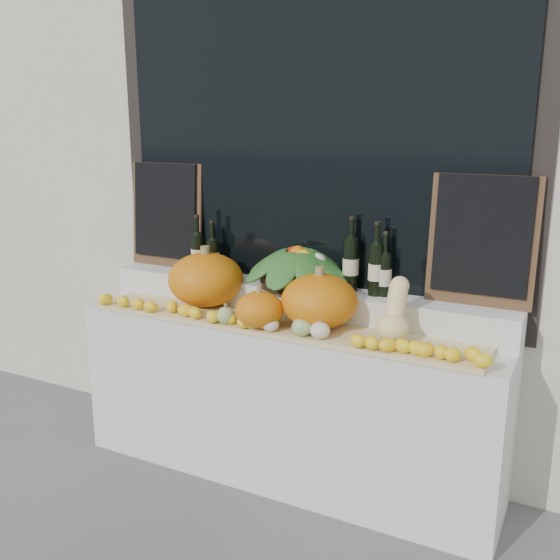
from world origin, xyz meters
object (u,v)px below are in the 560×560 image
at_px(pumpkin_left, 206,279).
at_px(produce_bowl, 298,266).
at_px(pumpkin_right, 319,301).
at_px(wine_bottle_tall, 351,264).
at_px(butternut_squash, 394,316).

relative_size(pumpkin_left, produce_bowl, 0.68).
distance_m(pumpkin_left, pumpkin_right, 0.71).
relative_size(pumpkin_right, wine_bottle_tall, 0.98).
height_order(pumpkin_right, produce_bowl, produce_bowl).
bearing_deg(produce_bowl, butternut_squash, -21.32).
bearing_deg(butternut_squash, wine_bottle_tall, 138.96).
bearing_deg(pumpkin_left, butternut_squash, -4.61).
relative_size(pumpkin_right, produce_bowl, 0.62).
bearing_deg(pumpkin_right, butternut_squash, -4.32).
bearing_deg(wine_bottle_tall, pumpkin_right, -103.83).
distance_m(pumpkin_right, wine_bottle_tall, 0.30).
distance_m(produce_bowl, wine_bottle_tall, 0.29).
bearing_deg(produce_bowl, pumpkin_left, -162.98).
bearing_deg(wine_bottle_tall, pumpkin_left, -165.69).
xyz_separation_m(pumpkin_right, butternut_squash, (0.39, -0.03, -0.01)).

